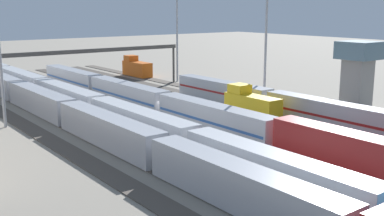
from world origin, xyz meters
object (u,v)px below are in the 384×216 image
object	(u,v)px
train_on_track_0	(137,68)
train_on_track_6	(95,107)
train_on_track_4	(158,102)
train_on_track_1	(332,114)
control_tower	(358,69)
light_mast_0	(267,14)
train_on_track_7	(65,112)
signal_gantry	(85,54)
train_on_track_2	(251,105)
light_mast_2	(177,14)

from	to	relation	value
train_on_track_0	train_on_track_6	size ratio (longest dim) A/B	0.07
train_on_track_0	train_on_track_4	xyz separation A→B (m)	(-40.58, 20.00, -0.09)
train_on_track_1	control_tower	world-z (taller)	control_tower
train_on_track_1	light_mast_0	size ratio (longest dim) A/B	2.87
train_on_track_7	signal_gantry	xyz separation A→B (m)	(25.29, -15.00, 5.73)
train_on_track_2	control_tower	xyz separation A→B (m)	(-5.14, -20.06, 4.65)
train_on_track_6	signal_gantry	world-z (taller)	signal_gantry
train_on_track_2	train_on_track_4	bearing A→B (deg)	41.12
train_on_track_0	control_tower	distance (m)	58.23
train_on_track_7	signal_gantry	bearing A→B (deg)	-30.67
train_on_track_0	train_on_track_2	distance (m)	52.98
train_on_track_1	light_mast_0	distance (m)	25.93
light_mast_2	light_mast_0	bearing A→B (deg)	177.82
train_on_track_7	control_tower	world-z (taller)	control_tower
train_on_track_0	train_on_track_1	bearing A→B (deg)	175.49
train_on_track_4	light_mast_2	bearing A→B (deg)	-40.46
control_tower	light_mast_0	bearing A→B (deg)	28.83
control_tower	train_on_track_2	bearing A→B (deg)	75.63
train_on_track_0	train_on_track_1	xyz separation A→B (m)	(-63.46, 5.00, -0.15)
train_on_track_1	signal_gantry	bearing A→B (deg)	16.70
train_on_track_7	light_mast_0	world-z (taller)	light_mast_0
light_mast_2	signal_gantry	bearing A→B (deg)	90.58
light_mast_0	light_mast_2	size ratio (longest dim) A/B	1.03
train_on_track_2	control_tower	size ratio (longest dim) A/B	0.87
train_on_track_1	control_tower	xyz separation A→B (m)	(6.29, -15.06, 4.80)
train_on_track_4	train_on_track_0	bearing A→B (deg)	-26.24
train_on_track_0	control_tower	world-z (taller)	control_tower
train_on_track_2	signal_gantry	xyz separation A→B (m)	(38.58, 10.00, 5.64)
train_on_track_2	train_on_track_4	size ratio (longest dim) A/B	0.11
train_on_track_6	train_on_track_4	bearing A→B (deg)	-103.96
light_mast_0	signal_gantry	world-z (taller)	light_mast_0
train_on_track_6	control_tower	xyz separation A→B (m)	(-19.08, -40.06, 4.74)
train_on_track_0	control_tower	size ratio (longest dim) A/B	0.87
train_on_track_4	train_on_track_6	distance (m)	10.30
train_on_track_0	train_on_track_6	world-z (taller)	train_on_track_0
control_tower	train_on_track_1	bearing A→B (deg)	112.67
light_mast_2	train_on_track_4	bearing A→B (deg)	139.54
light_mast_0	train_on_track_4	bearing A→B (deg)	84.04
train_on_track_4	light_mast_2	size ratio (longest dim) A/B	3.77
train_on_track_6	train_on_track_1	world-z (taller)	train_on_track_6
train_on_track_7	train_on_track_6	size ratio (longest dim) A/B	1.00
train_on_track_4	signal_gantry	xyz separation A→B (m)	(27.12, 0.00, 5.73)
train_on_track_1	light_mast_2	world-z (taller)	light_mast_2
train_on_track_2	train_on_track_1	world-z (taller)	train_on_track_2
train_on_track_0	train_on_track_1	world-z (taller)	train_on_track_0
train_on_track_2	light_mast_0	world-z (taller)	light_mast_0
train_on_track_0	train_on_track_6	bearing A→B (deg)	141.78
train_on_track_2	train_on_track_0	bearing A→B (deg)	-10.88
train_on_track_7	train_on_track_4	bearing A→B (deg)	-96.96
train_on_track_0	signal_gantry	world-z (taller)	signal_gantry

